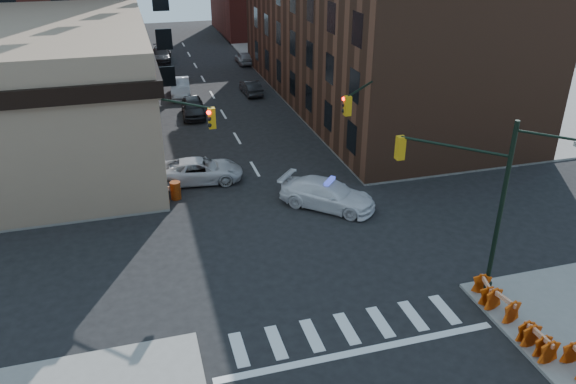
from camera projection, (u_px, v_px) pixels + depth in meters
ground at (298, 245)px, 28.83m from camera, size 140.00×140.00×0.00m
sidewalk_ne at (410, 66)px, 62.71m from camera, size 34.00×54.50×0.15m
commercial_row_ne at (367, 22)px, 48.34m from camera, size 14.00×34.00×14.00m
signal_pole_se at (475, 197)px, 23.52m from camera, size 5.40×5.27×8.00m
signal_pole_nw at (166, 141)px, 30.07m from camera, size 3.58×3.67×8.00m
signal_pole_ne at (367, 121)px, 32.97m from camera, size 3.67×3.58×8.00m
tree_ne_near at (294, 58)px, 51.56m from camera, size 3.00×3.00×4.85m
tree_ne_far at (273, 41)px, 58.46m from camera, size 3.00×3.00×4.85m
police_car at (328, 194)px, 32.24m from camera, size 5.69×5.39×1.62m
pickup at (200, 170)px, 35.41m from camera, size 5.63×3.06×1.50m
parked_car_wnear at (193, 107)px, 46.98m from camera, size 2.18×4.77×1.59m
parked_car_wfar at (180, 88)px, 52.27m from camera, size 2.09×5.06×1.63m
parked_car_wdeep at (161, 55)px, 64.67m from camera, size 2.83×5.77×1.61m
parked_car_enear at (251, 87)px, 52.89m from camera, size 1.57×4.07×1.32m
parked_car_efar at (244, 58)px, 63.79m from camera, size 1.64×4.00×1.36m
pedestrian_a at (135, 181)px, 33.11m from camera, size 0.83×0.72×1.92m
pedestrian_b at (44, 207)px, 30.59m from camera, size 0.77×0.60×1.54m
pedestrian_c at (94, 182)px, 33.25m from camera, size 0.94×1.02×1.67m
barrel_road at (327, 193)px, 32.91m from camera, size 0.71×0.71×1.12m
barrel_bank at (176, 190)px, 33.29m from camera, size 0.71×0.71×1.09m
barricade_se_a at (485, 290)px, 24.31m from camera, size 0.90×1.34×0.92m
barricade_se_b at (502, 306)px, 23.27m from camera, size 0.90×1.42×0.99m
barricade_se_c at (540, 344)px, 21.21m from camera, size 0.70×1.31×0.96m
barricade_se_d at (534, 339)px, 21.52m from camera, size 0.71×1.25×0.90m
barricade_nw_a at (159, 195)px, 32.52m from camera, size 1.31×0.67×0.97m
barricade_nw_b at (103, 194)px, 32.68m from camera, size 1.44×0.95×0.99m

